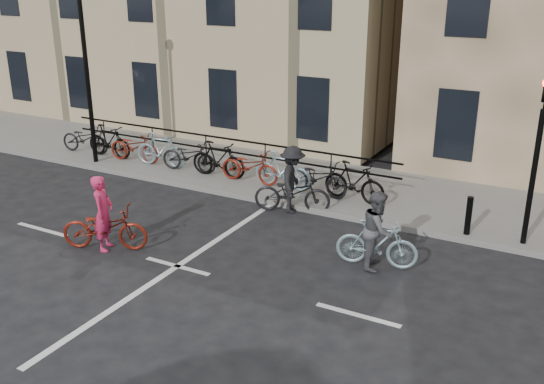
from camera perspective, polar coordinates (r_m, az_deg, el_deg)
The scene contains 9 objects.
ground at distance 12.88m, azimuth -8.88°, elevation -6.93°, with size 120.00×120.00×0.00m, color black.
sidewalk at distance 19.56m, azimuth -7.68°, elevation 2.84°, with size 46.00×4.00×0.15m, color slate.
traffic_light at distance 13.79m, azimuth 23.79°, elevation 4.31°, with size 0.18×0.30×3.90m.
lamp_post at distance 19.28m, azimuth -17.20°, elevation 12.30°, with size 0.36×0.36×5.28m.
bollard_east at distance 14.40m, azimuth 18.02°, elevation -2.13°, with size 0.14×0.14×0.90m, color black.
parked_bikes at distance 17.98m, azimuth -6.50°, elevation 3.27°, with size 11.45×1.23×1.05m.
cyclist_pink at distance 13.78m, azimuth -15.50°, elevation -2.92°, with size 2.01×1.37×1.70m.
cyclist_grey at distance 12.65m, azimuth 9.89°, elevation -4.17°, with size 1.77×0.91×1.65m.
cyclist_dark at distance 15.31m, azimuth 1.93°, elevation 0.52°, with size 2.06×1.27×1.73m.
Camera 1 is at (7.17, -9.01, 5.78)m, focal length 40.00 mm.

